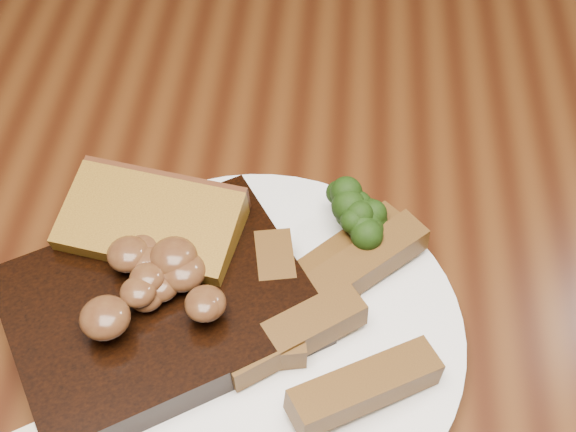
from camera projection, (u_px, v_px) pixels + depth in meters
name	position (u px, v px, depth m)	size (l,w,h in m)	color
dining_table	(267.00, 318.00, 0.62)	(1.60, 0.90, 0.75)	#45230D
plate	(254.00, 338.00, 0.49)	(0.26, 0.26, 0.01)	white
steak	(159.00, 308.00, 0.49)	(0.17, 0.13, 0.03)	black
steak_bone	(141.00, 401.00, 0.45)	(0.15, 0.01, 0.02)	beige
mushroom_pile	(157.00, 288.00, 0.46)	(0.08, 0.08, 0.03)	brown
garlic_bread	(155.00, 245.00, 0.52)	(0.11, 0.06, 0.02)	olive
potato_wedges	(356.00, 309.00, 0.49)	(0.11, 0.11, 0.02)	brown
broccoli_cluster	(362.00, 221.00, 0.52)	(0.06, 0.06, 0.04)	#18320B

